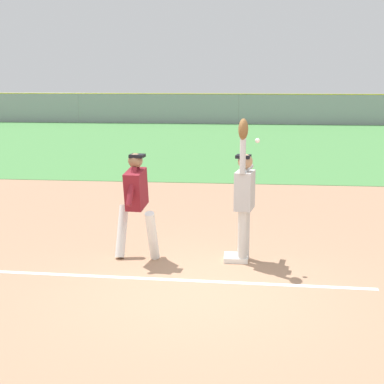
{
  "coord_description": "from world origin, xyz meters",
  "views": [
    {
      "loc": [
        0.65,
        -7.22,
        2.89
      ],
      "look_at": [
        -0.25,
        1.55,
        1.05
      ],
      "focal_mm": 51.93,
      "sensor_mm": 36.0,
      "label": 1
    }
  ],
  "objects_px": {
    "parked_car_tan": "(334,110)",
    "fielder": "(244,192)",
    "parked_car_green": "(129,108)",
    "parked_car_blue": "(192,109)",
    "parked_car_white": "(270,110)",
    "runner": "(136,199)",
    "baseball": "(257,141)",
    "first_base": "(236,258)"
  },
  "relations": [
    {
      "from": "fielder",
      "to": "baseball",
      "type": "xyz_separation_m",
      "value": [
        0.18,
        -0.09,
        0.82
      ]
    },
    {
      "from": "first_base",
      "to": "runner",
      "type": "height_order",
      "value": "runner"
    },
    {
      "from": "runner",
      "to": "parked_car_green",
      "type": "distance_m",
      "value": 30.98
    },
    {
      "from": "parked_car_blue",
      "to": "parked_car_tan",
      "type": "height_order",
      "value": "same"
    },
    {
      "from": "fielder",
      "to": "baseball",
      "type": "bearing_deg",
      "value": 162.82
    },
    {
      "from": "fielder",
      "to": "runner",
      "type": "distance_m",
      "value": 1.71
    },
    {
      "from": "fielder",
      "to": "parked_car_tan",
      "type": "xyz_separation_m",
      "value": [
        5.67,
        29.6,
        -0.45
      ]
    },
    {
      "from": "parked_car_green",
      "to": "parked_car_white",
      "type": "relative_size",
      "value": 1.02
    },
    {
      "from": "runner",
      "to": "parked_car_green",
      "type": "xyz_separation_m",
      "value": [
        -6.68,
        30.25,
        -0.32
      ]
    },
    {
      "from": "first_base",
      "to": "parked_car_white",
      "type": "bearing_deg",
      "value": 86.98
    },
    {
      "from": "first_base",
      "to": "runner",
      "type": "bearing_deg",
      "value": -176.66
    },
    {
      "from": "fielder",
      "to": "parked_car_green",
      "type": "bearing_deg",
      "value": -64.73
    },
    {
      "from": "fielder",
      "to": "parked_car_tan",
      "type": "bearing_deg",
      "value": -91.09
    },
    {
      "from": "baseball",
      "to": "parked_car_white",
      "type": "relative_size",
      "value": 0.02
    },
    {
      "from": "baseball",
      "to": "first_base",
      "type": "bearing_deg",
      "value": 157.99
    },
    {
      "from": "baseball",
      "to": "parked_car_blue",
      "type": "distance_m",
      "value": 29.91
    },
    {
      "from": "runner",
      "to": "parked_car_tan",
      "type": "bearing_deg",
      "value": 82.2
    },
    {
      "from": "first_base",
      "to": "parked_car_tan",
      "type": "distance_m",
      "value": 30.14
    },
    {
      "from": "parked_car_blue",
      "to": "parked_car_tan",
      "type": "bearing_deg",
      "value": 2.6
    },
    {
      "from": "baseball",
      "to": "parked_car_white",
      "type": "xyz_separation_m",
      "value": [
        1.26,
        29.65,
        -1.27
      ]
    },
    {
      "from": "first_base",
      "to": "parked_car_green",
      "type": "distance_m",
      "value": 31.27
    },
    {
      "from": "runner",
      "to": "baseball",
      "type": "xyz_separation_m",
      "value": [
        1.88,
        -0.03,
        0.94
      ]
    },
    {
      "from": "fielder",
      "to": "parked_car_white",
      "type": "relative_size",
      "value": 0.51
    },
    {
      "from": "runner",
      "to": "parked_car_white",
      "type": "bearing_deg",
      "value": 90.1
    },
    {
      "from": "parked_car_green",
      "to": "parked_car_white",
      "type": "distance_m",
      "value": 9.84
    },
    {
      "from": "runner",
      "to": "parked_car_white",
      "type": "distance_m",
      "value": 29.79
    },
    {
      "from": "parked_car_blue",
      "to": "runner",
      "type": "bearing_deg",
      "value": -83.75
    },
    {
      "from": "baseball",
      "to": "parked_car_tan",
      "type": "xyz_separation_m",
      "value": [
        5.49,
        29.69,
        -1.27
      ]
    },
    {
      "from": "first_base",
      "to": "baseball",
      "type": "distance_m",
      "value": 1.93
    },
    {
      "from": "baseball",
      "to": "parked_car_tan",
      "type": "distance_m",
      "value": 30.22
    },
    {
      "from": "fielder",
      "to": "parked_car_white",
      "type": "distance_m",
      "value": 29.59
    },
    {
      "from": "runner",
      "to": "parked_car_green",
      "type": "height_order",
      "value": "runner"
    },
    {
      "from": "fielder",
      "to": "parked_car_blue",
      "type": "distance_m",
      "value": 29.77
    },
    {
      "from": "parked_car_blue",
      "to": "parked_car_white",
      "type": "relative_size",
      "value": 1.01
    },
    {
      "from": "parked_car_tan",
      "to": "fielder",
      "type": "bearing_deg",
      "value": -95.49
    },
    {
      "from": "parked_car_green",
      "to": "parked_car_white",
      "type": "height_order",
      "value": "same"
    },
    {
      "from": "parked_car_tan",
      "to": "runner",
      "type": "bearing_deg",
      "value": -98.61
    },
    {
      "from": "first_base",
      "to": "baseball",
      "type": "height_order",
      "value": "baseball"
    },
    {
      "from": "baseball",
      "to": "parked_car_white",
      "type": "bearing_deg",
      "value": 87.57
    },
    {
      "from": "fielder",
      "to": "parked_car_tan",
      "type": "distance_m",
      "value": 30.14
    },
    {
      "from": "first_base",
      "to": "parked_car_blue",
      "type": "distance_m",
      "value": 29.73
    },
    {
      "from": "fielder",
      "to": "parked_car_blue",
      "type": "relative_size",
      "value": 0.51
    }
  ]
}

